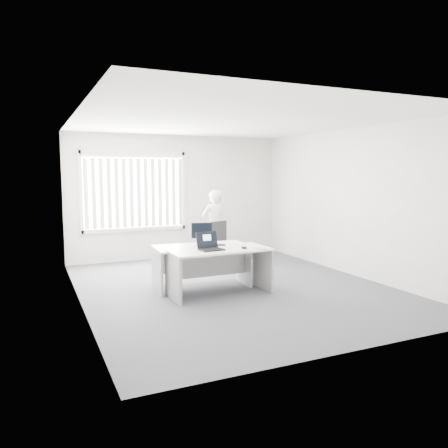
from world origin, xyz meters
name	(u,v)px	position (x,y,z in m)	size (l,w,h in m)	color
ground	(233,287)	(0.00, 0.00, 0.00)	(6.00, 6.00, 0.00)	#595961
wall_back	(177,197)	(0.00, 3.00, 1.40)	(5.00, 0.02, 2.80)	beige
wall_front	(355,226)	(0.00, -3.00, 1.40)	(5.00, 0.02, 2.80)	beige
wall_left	(78,211)	(-2.50, 0.00, 1.40)	(0.02, 6.00, 2.80)	beige
wall_right	(351,202)	(2.50, 0.00, 1.40)	(0.02, 6.00, 2.80)	beige
ceiling	(234,121)	(0.00, 0.00, 2.80)	(5.00, 6.00, 0.02)	white
window	(135,191)	(-1.00, 2.96, 1.55)	(2.32, 0.06, 1.76)	silver
blinds	(135,193)	(-1.00, 2.90, 1.52)	(2.20, 0.10, 1.50)	white
desk_near	(220,262)	(-0.38, -0.29, 0.53)	(1.64, 0.79, 0.74)	silver
desk_far	(202,257)	(-0.49, 0.21, 0.52)	(1.63, 0.83, 0.73)	silver
office_chair	(223,255)	(0.38, 1.30, 0.31)	(0.68, 0.68, 0.98)	black
person	(214,226)	(0.59, 2.23, 0.79)	(0.58, 0.38, 1.59)	silver
laptop	(211,241)	(-0.54, -0.34, 0.88)	(0.37, 0.33, 0.29)	black
paper_sheet	(242,248)	(0.01, -0.31, 0.74)	(0.27, 0.19, 0.00)	silver
mouse	(244,247)	(0.00, -0.41, 0.77)	(0.07, 0.11, 0.05)	#AEAEB0
booklet	(260,248)	(0.23, -0.52, 0.75)	(0.15, 0.22, 0.01)	silver
keyboard	(211,245)	(-0.37, 0.10, 0.74)	(0.48, 0.16, 0.02)	black
monitor	(202,233)	(-0.40, 0.44, 0.91)	(0.37, 0.11, 0.37)	black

